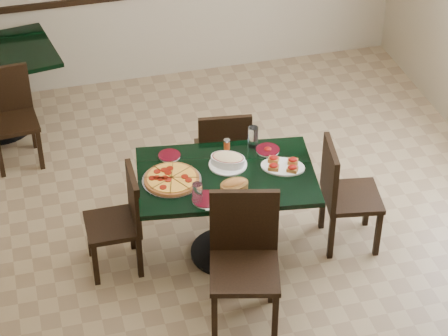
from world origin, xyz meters
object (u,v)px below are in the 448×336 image
object	(u,v)px
chair_left	(122,217)
bread_basket	(234,186)
chair_far	(223,152)
main_table	(226,194)
bruschetta_platter	(283,165)
chair_right	(342,190)
back_chair_near	(11,111)
lasagna_casserole	(228,160)
chair_near	(244,253)
pepperoni_pizza	(172,179)

from	to	relation	value
chair_left	bread_basket	distance (m)	0.88
chair_far	bread_basket	world-z (taller)	chair_far
main_table	bruschetta_platter	size ratio (longest dim) A/B	3.56
chair_right	back_chair_near	bearing A→B (deg)	61.81
lasagna_casserole	back_chair_near	bearing A→B (deg)	161.70
main_table	bread_basket	bearing A→B (deg)	-80.46
chair_far	bread_basket	bearing A→B (deg)	87.75
lasagna_casserole	bread_basket	world-z (taller)	same
lasagna_casserole	bread_basket	xyz separation A→B (m)	(-0.03, -0.29, -0.01)
chair_far	back_chair_near	world-z (taller)	chair_far
main_table	bread_basket	distance (m)	0.29
bread_basket	bruschetta_platter	world-z (taller)	bread_basket
back_chair_near	lasagna_casserole	distance (m)	2.19
lasagna_casserole	bruschetta_platter	distance (m)	0.40
main_table	chair_near	xyz separation A→B (m)	(-0.05, -0.63, -0.01)
back_chair_near	bread_basket	distance (m)	2.39
main_table	chair_near	distance (m)	0.63
chair_left	lasagna_casserole	bearing A→B (deg)	91.63
back_chair_near	bruschetta_platter	xyz separation A→B (m)	(1.84, -1.72, 0.30)
chair_right	pepperoni_pizza	bearing A→B (deg)	94.77
chair_far	chair_near	bearing A→B (deg)	88.84
lasagna_casserole	chair_near	bearing A→B (deg)	-67.58
chair_near	back_chair_near	size ratio (longest dim) A/B	1.16
pepperoni_pizza	bread_basket	bearing A→B (deg)	-28.42
chair_near	chair_left	size ratio (longest dim) A/B	1.21
main_table	chair_right	distance (m)	0.87
back_chair_near	pepperoni_pizza	size ratio (longest dim) A/B	2.02
chair_left	bruschetta_platter	world-z (taller)	chair_left
chair_near	pepperoni_pizza	distance (m)	0.76
chair_near	lasagna_casserole	size ratio (longest dim) A/B	3.33
chair_near	chair_left	xyz separation A→B (m)	(-0.71, 0.71, -0.10)
chair_far	bruschetta_platter	distance (m)	0.77
back_chair_near	chair_far	bearing A→B (deg)	-38.94
chair_near	chair_right	bearing A→B (deg)	45.19
back_chair_near	main_table	bearing A→B (deg)	-54.75
chair_far	chair_right	bearing A→B (deg)	142.69
back_chair_near	pepperoni_pizza	world-z (taller)	back_chair_near
chair_near	chair_left	bearing A→B (deg)	149.46
chair_left	chair_near	bearing A→B (deg)	45.45
chair_right	bruschetta_platter	world-z (taller)	chair_right
chair_near	back_chair_near	bearing A→B (deg)	135.28
main_table	lasagna_casserole	bearing A→B (deg)	77.17
bruschetta_platter	chair_far	bearing A→B (deg)	138.28
chair_right	bread_basket	xyz separation A→B (m)	(-0.86, -0.11, 0.30)
chair_right	main_table	bearing A→B (deg)	93.91
pepperoni_pizza	bread_basket	xyz separation A→B (m)	(0.40, -0.21, 0.02)
chair_far	bruschetta_platter	bearing A→B (deg)	119.39
back_chair_near	bruschetta_platter	world-z (taller)	back_chair_near
chair_far	pepperoni_pizza	size ratio (longest dim) A/B	2.09
main_table	bruschetta_platter	world-z (taller)	bruschetta_platter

